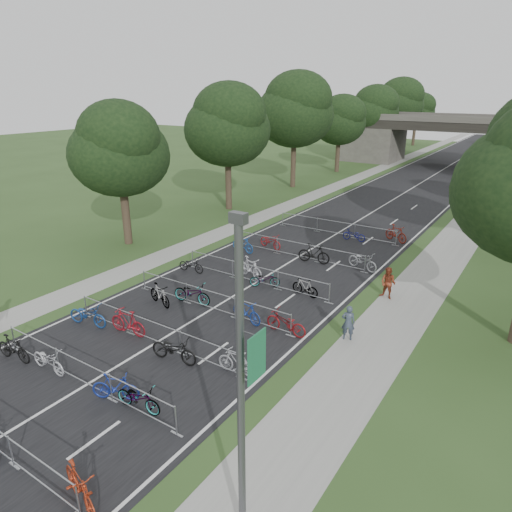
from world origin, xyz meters
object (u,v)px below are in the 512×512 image
(lamppost, at_px, (242,388))
(pedestrian_a, at_px, (348,323))
(overpass_bridge, at_px, (452,141))
(pedestrian_b, at_px, (388,283))

(lamppost, bearing_deg, pedestrian_a, 98.57)
(overpass_bridge, height_order, lamppost, lamppost)
(overpass_bridge, height_order, pedestrian_b, overpass_bridge)
(overpass_bridge, relative_size, lamppost, 3.78)
(pedestrian_a, bearing_deg, pedestrian_b, -111.65)
(pedestrian_b, bearing_deg, pedestrian_a, -82.49)
(overpass_bridge, bearing_deg, lamppost, -82.47)
(lamppost, relative_size, pedestrian_a, 5.05)
(pedestrian_a, height_order, pedestrian_b, pedestrian_b)
(lamppost, bearing_deg, pedestrian_b, 95.43)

